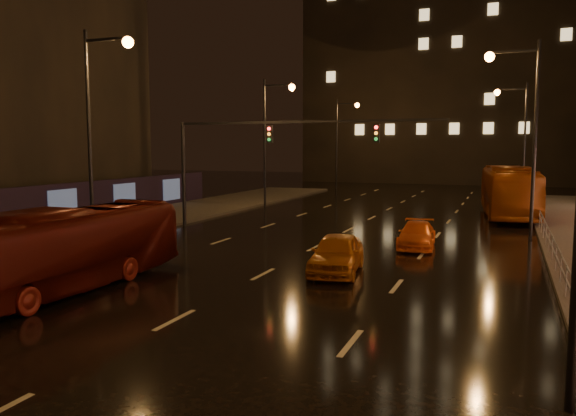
{
  "coord_description": "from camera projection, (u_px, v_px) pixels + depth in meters",
  "views": [
    {
      "loc": [
        8.4,
        -8.85,
        4.75
      ],
      "look_at": [
        0.88,
        10.33,
        2.5
      ],
      "focal_mm": 35.0,
      "sensor_mm": 36.0,
      "label": 1
    }
  ],
  "objects": [
    {
      "name": "taxi_far",
      "position": [
        417.0,
        235.0,
        26.61
      ],
      "size": [
        1.99,
        4.2,
        1.18
      ],
      "primitive_type": "imported",
      "rotation": [
        0.0,
        0.0,
        0.08
      ],
      "color": "orange",
      "rests_on": "ground"
    },
    {
      "name": "sidewalk_left",
      "position": [
        74.0,
        233.0,
        30.53
      ],
      "size": [
        7.0,
        70.0,
        0.15
      ],
      "primitive_type": "cube",
      "color": "#38332D",
      "rests_on": "ground"
    },
    {
      "name": "railing_right",
      "position": [
        549.0,
        235.0,
        24.62
      ],
      "size": [
        0.05,
        56.0,
        1.0
      ],
      "color": "#99999E",
      "rests_on": "sidewalk_right"
    },
    {
      "name": "building_distant",
      "position": [
        478.0,
        47.0,
        74.98
      ],
      "size": [
        44.0,
        16.0,
        36.0
      ],
      "primitive_type": "cube",
      "color": "black",
      "rests_on": "ground"
    },
    {
      "name": "bus_curb",
      "position": [
        508.0,
        191.0,
        38.31
      ],
      "size": [
        4.0,
        12.57,
        3.44
      ],
      "primitive_type": "imported",
      "rotation": [
        0.0,
        0.0,
        0.09
      ],
      "color": "#8C3B0E",
      "rests_on": "ground"
    },
    {
      "name": "ground",
      "position": [
        338.0,
        235.0,
        30.26
      ],
      "size": [
        140.0,
        140.0,
        0.0
      ],
      "primitive_type": "plane",
      "color": "black",
      "rests_on": "ground"
    },
    {
      "name": "traffic_signal",
      "position": [
        253.0,
        147.0,
        31.58
      ],
      "size": [
        15.31,
        0.32,
        6.2
      ],
      "color": "black",
      "rests_on": "ground"
    },
    {
      "name": "bus_red",
      "position": [
        65.0,
        250.0,
        18.47
      ],
      "size": [
        2.34,
        9.92,
        2.76
      ],
      "primitive_type": "imported",
      "rotation": [
        0.0,
        0.0,
        -0.0
      ],
      "color": "#5A130C",
      "rests_on": "ground"
    },
    {
      "name": "taxi_near",
      "position": [
        337.0,
        253.0,
        21.18
      ],
      "size": [
        2.31,
        4.54,
        1.48
      ],
      "primitive_type": "imported",
      "rotation": [
        0.0,
        0.0,
        0.13
      ],
      "color": "#BB6011",
      "rests_on": "ground"
    },
    {
      "name": "streetlight_right",
      "position": [
        546.0,
        49.0,
        9.67
      ],
      "size": [
        2.64,
        0.5,
        10.0
      ],
      "color": "black",
      "rests_on": "ground"
    }
  ]
}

